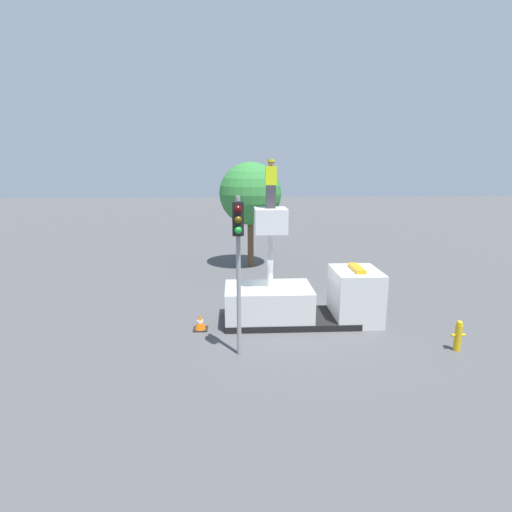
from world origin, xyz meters
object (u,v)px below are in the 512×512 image
traffic_cone_rear (200,322)px  tree_left_bg (250,194)px  worker (271,184)px  traffic_light_pole (238,246)px  fire_hydrant (458,336)px  bucket_truck (302,298)px

traffic_cone_rear → tree_left_bg: tree_left_bg is taller
worker → traffic_cone_rear: worker is taller
worker → traffic_light_pole: (-1.21, -2.80, -1.70)m
worker → fire_hydrant: worker is taller
bucket_truck → traffic_cone_rear: (-3.90, -0.61, -0.68)m
worker → traffic_cone_rear: 5.72m
fire_hydrant → tree_left_bg: 13.68m
traffic_light_pole → fire_hydrant: 7.82m
bucket_truck → tree_left_bg: bearing=100.9°
traffic_light_pole → fire_hydrant: traffic_light_pole is taller
traffic_light_pole → tree_left_bg: bearing=86.1°
bucket_truck → fire_hydrant: bucket_truck is taller
fire_hydrant → traffic_light_pole: bearing=-179.6°
bucket_truck → tree_left_bg: size_ratio=0.97×
bucket_truck → traffic_cone_rear: bucket_truck is taller
bucket_truck → worker: bearing=180.0°
bucket_truck → worker: 4.54m
bucket_truck → traffic_light_pole: size_ratio=1.17×
worker → traffic_light_pole: size_ratio=0.34×
worker → fire_hydrant: (5.97, -2.75, -4.80)m
worker → fire_hydrant: bearing=-24.7°
bucket_truck → tree_left_bg: tree_left_bg is taller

